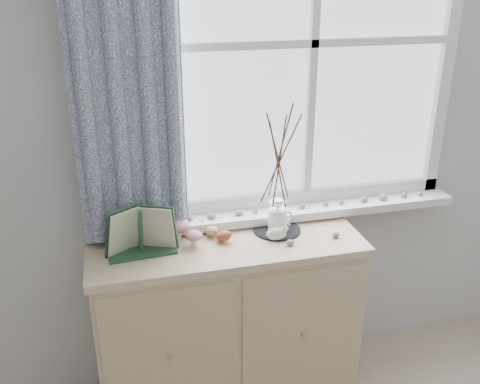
{
  "coord_description": "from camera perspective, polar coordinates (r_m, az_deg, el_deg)",
  "views": [
    {
      "loc": [
        -0.59,
        -0.26,
        1.96
      ],
      "look_at": [
        -0.1,
        1.7,
        1.1
      ],
      "focal_mm": 40.0,
      "sensor_mm": 36.0,
      "label": 1
    }
  ],
  "objects": [
    {
      "name": "sideboard",
      "position": [
        2.57,
        -1.37,
        -13.72
      ],
      "size": [
        1.2,
        0.45,
        0.85
      ],
      "color": "beige",
      "rests_on": "ground"
    },
    {
      "name": "botanical_book",
      "position": [
        2.2,
        -10.5,
        -4.32
      ],
      "size": [
        0.33,
        0.16,
        0.23
      ],
      "primitive_type": null,
      "rotation": [
        0.0,
        0.0,
        0.09
      ],
      "color": "#1F4129",
      "rests_on": "sideboard"
    },
    {
      "name": "toadstool_cluster",
      "position": [
        2.32,
        -6.27,
        -3.89
      ],
      "size": [
        0.15,
        0.16,
        0.1
      ],
      "color": "white",
      "rests_on": "sideboard"
    },
    {
      "name": "wooden_eggs",
      "position": [
        2.38,
        -3.01,
        -4.12
      ],
      "size": [
        0.14,
        0.17,
        0.07
      ],
      "color": "tan",
      "rests_on": "sideboard"
    },
    {
      "name": "songbird_figurine",
      "position": [
        2.35,
        3.91,
        -4.4
      ],
      "size": [
        0.12,
        0.06,
        0.06
      ],
      "primitive_type": null,
      "rotation": [
        0.0,
        0.0,
        -0.04
      ],
      "color": "white",
      "rests_on": "sideboard"
    },
    {
      "name": "crocheted_doily",
      "position": [
        2.44,
        3.95,
        -4.04
      ],
      "size": [
        0.22,
        0.22,
        0.01
      ],
      "primitive_type": "cylinder",
      "color": "black",
      "rests_on": "sideboard"
    },
    {
      "name": "twig_pitcher",
      "position": [
        2.3,
        4.18,
        3.77
      ],
      "size": [
        0.28,
        0.28,
        0.62
      ],
      "rotation": [
        0.0,
        0.0,
        0.35
      ],
      "color": "white",
      "rests_on": "crocheted_doily"
    },
    {
      "name": "sideboard_pebbles",
      "position": [
        2.41,
        5.64,
        -4.23
      ],
      "size": [
        0.34,
        0.23,
        0.02
      ],
      "color": "gray",
      "rests_on": "sideboard"
    }
  ]
}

